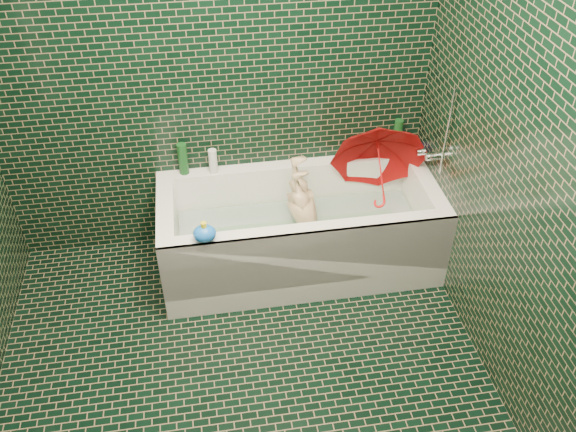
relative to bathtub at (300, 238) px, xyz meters
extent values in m
plane|color=black|center=(-0.45, -1.01, -0.21)|extent=(2.80, 2.80, 0.00)
plane|color=black|center=(-0.45, 0.39, 1.04)|extent=(2.80, 0.00, 2.80)
plane|color=black|center=(0.85, -1.01, 1.04)|extent=(0.00, 2.80, 2.80)
cube|color=white|center=(0.00, 0.02, -0.14)|extent=(1.70, 0.75, 0.15)
cube|color=white|center=(0.00, 0.34, 0.14)|extent=(1.70, 0.10, 0.40)
cube|color=white|center=(0.00, -0.31, 0.14)|extent=(1.70, 0.10, 0.40)
cube|color=white|center=(0.80, 0.02, 0.14)|extent=(0.10, 0.55, 0.40)
cube|color=white|center=(-0.80, 0.02, 0.14)|extent=(0.10, 0.55, 0.40)
cube|color=white|center=(0.00, -0.35, 0.06)|extent=(1.70, 0.02, 0.55)
cube|color=green|center=(0.00, 0.02, -0.06)|extent=(1.35, 0.47, 0.01)
cube|color=silver|center=(0.00, 0.02, 0.09)|extent=(1.48, 0.53, 0.00)
cylinder|color=silver|center=(0.83, 0.02, 0.52)|extent=(0.14, 0.05, 0.05)
cylinder|color=silver|center=(0.75, 0.08, 0.52)|extent=(0.05, 0.04, 0.04)
cylinder|color=silver|center=(0.82, -0.08, 0.74)|extent=(0.01, 0.01, 0.55)
imported|color=tan|center=(0.05, 0.03, 0.10)|extent=(0.92, 0.47, 0.33)
imported|color=red|center=(0.51, 0.09, 0.40)|extent=(0.82, 0.82, 0.88)
imported|color=white|center=(0.74, 0.34, 0.34)|extent=(0.13, 0.13, 0.26)
imported|color=#411D70|center=(0.80, 0.31, 0.34)|extent=(0.10, 0.10, 0.20)
imported|color=#124219|center=(0.65, 0.35, 0.34)|extent=(0.13, 0.13, 0.15)
cylinder|color=#124219|center=(0.70, 0.35, 0.46)|extent=(0.06, 0.06, 0.25)
cylinder|color=silver|center=(0.71, 0.35, 0.43)|extent=(0.06, 0.06, 0.18)
cylinder|color=#124219|center=(-0.67, 0.35, 0.44)|extent=(0.06, 0.06, 0.21)
cylinder|color=white|center=(-0.49, 0.33, 0.42)|extent=(0.06, 0.06, 0.16)
ellipsoid|color=yellow|center=(0.66, 0.33, 0.37)|extent=(0.10, 0.09, 0.06)
sphere|color=yellow|center=(0.69, 0.32, 0.40)|extent=(0.04, 0.04, 0.04)
cone|color=orange|center=(0.71, 0.31, 0.40)|extent=(0.02, 0.02, 0.02)
ellipsoid|color=blue|center=(-0.58, -0.33, 0.39)|extent=(0.15, 0.13, 0.10)
cylinder|color=yellow|center=(-0.58, -0.33, 0.45)|extent=(0.03, 0.03, 0.04)
camera|label=1|loc=(-0.55, -2.86, 2.50)|focal=38.00mm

